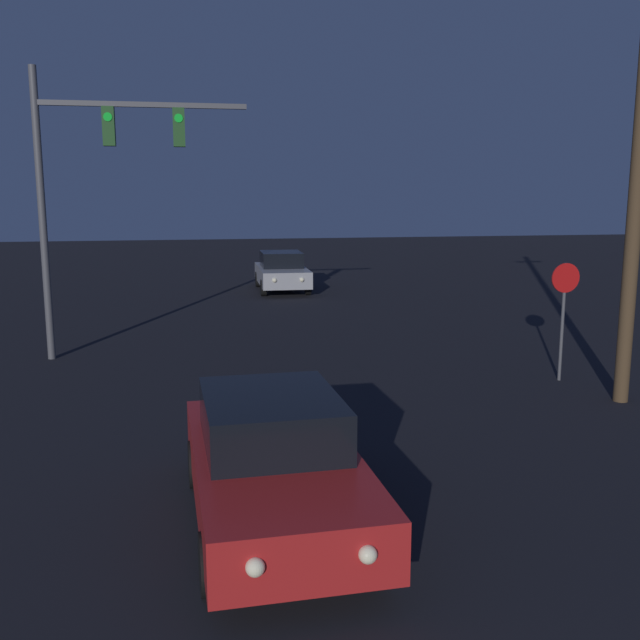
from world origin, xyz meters
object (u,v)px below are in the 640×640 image
car_near (274,461)px  traffic_signal_mast (92,169)px  car_far (282,271)px  utility_pole (640,143)px  stop_sign (564,301)px

car_near → traffic_signal_mast: size_ratio=0.67×
car_near → car_far: size_ratio=1.00×
utility_pole → traffic_signal_mast: bearing=150.7°
traffic_signal_mast → car_near: bearing=-72.4°
car_near → car_far: bearing=-99.8°
car_far → traffic_signal_mast: bearing=63.0°
car_near → traffic_signal_mast: 10.84m
stop_sign → utility_pole: utility_pole is taller
utility_pole → car_near: bearing=-151.8°
traffic_signal_mast → car_far: bearing=61.6°
car_near → traffic_signal_mast: bearing=-74.3°
car_near → car_far: (2.89, 20.72, 0.00)m
stop_sign → utility_pole: (0.38, -1.65, 3.17)m
stop_sign → utility_pole: bearing=-77.0°
car_far → stop_sign: bearing=106.2°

